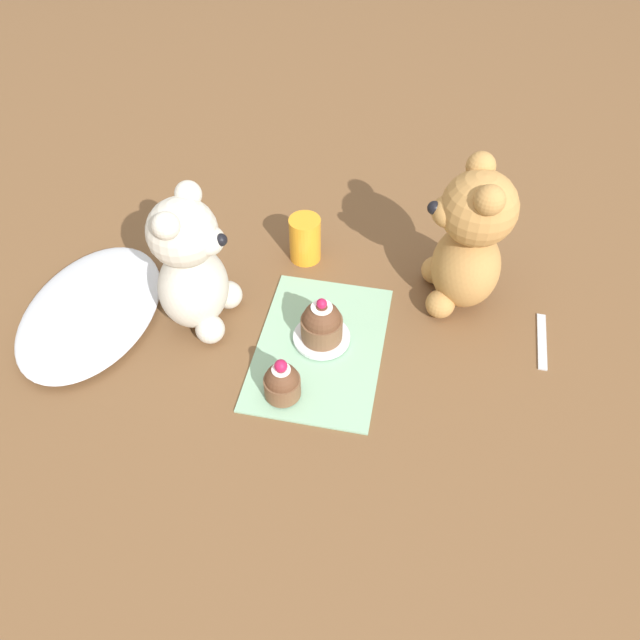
{
  "coord_description": "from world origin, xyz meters",
  "views": [
    {
      "loc": [
        -0.54,
        -0.11,
        0.66
      ],
      "look_at": [
        0.0,
        0.0,
        0.06
      ],
      "focal_mm": 35.0,
      "sensor_mm": 36.0,
      "label": 1
    }
  ],
  "objects_px": {
    "cupcake_near_tan_bear": "(323,323)",
    "teaspoon": "(542,341)",
    "teddy_bear_tan": "(469,241)",
    "saucer_plate": "(323,337)",
    "teddy_bear_cream": "(192,267)",
    "juice_glass": "(305,239)",
    "cupcake_near_cream_bear": "(282,382)"
  },
  "relations": [
    {
      "from": "teddy_bear_cream",
      "to": "saucer_plate",
      "type": "relative_size",
      "value": 2.65
    },
    {
      "from": "cupcake_near_cream_bear",
      "to": "teaspoon",
      "type": "xyz_separation_m",
      "value": [
        0.16,
        -0.33,
        -0.03
      ]
    },
    {
      "from": "cupcake_near_tan_bear",
      "to": "juice_glass",
      "type": "distance_m",
      "value": 0.18
    },
    {
      "from": "teddy_bear_cream",
      "to": "teaspoon",
      "type": "height_order",
      "value": "teddy_bear_cream"
    },
    {
      "from": "saucer_plate",
      "to": "juice_glass",
      "type": "relative_size",
      "value": 1.07
    },
    {
      "from": "teddy_bear_tan",
      "to": "juice_glass",
      "type": "distance_m",
      "value": 0.25
    },
    {
      "from": "teddy_bear_tan",
      "to": "cupcake_near_cream_bear",
      "type": "bearing_deg",
      "value": -53.08
    },
    {
      "from": "teddy_bear_cream",
      "to": "teaspoon",
      "type": "bearing_deg",
      "value": -79.84
    },
    {
      "from": "saucer_plate",
      "to": "teaspoon",
      "type": "xyz_separation_m",
      "value": [
        0.06,
        -0.3,
        -0.01
      ]
    },
    {
      "from": "saucer_plate",
      "to": "teddy_bear_cream",
      "type": "bearing_deg",
      "value": 86.57
    },
    {
      "from": "teaspoon",
      "to": "cupcake_near_cream_bear",
      "type": "bearing_deg",
      "value": -63.34
    },
    {
      "from": "teddy_bear_cream",
      "to": "cupcake_near_cream_bear",
      "type": "height_order",
      "value": "teddy_bear_cream"
    },
    {
      "from": "saucer_plate",
      "to": "cupcake_near_tan_bear",
      "type": "distance_m",
      "value": 0.03
    },
    {
      "from": "cupcake_near_tan_bear",
      "to": "teaspoon",
      "type": "bearing_deg",
      "value": -78.77
    },
    {
      "from": "saucer_plate",
      "to": "juice_glass",
      "type": "xyz_separation_m",
      "value": [
        0.17,
        0.06,
        0.03
      ]
    },
    {
      "from": "cupcake_near_tan_bear",
      "to": "teddy_bear_tan",
      "type": "bearing_deg",
      "value": -55.12
    },
    {
      "from": "cupcake_near_cream_bear",
      "to": "teaspoon",
      "type": "distance_m",
      "value": 0.37
    },
    {
      "from": "cupcake_near_cream_bear",
      "to": "saucer_plate",
      "type": "relative_size",
      "value": 0.82
    },
    {
      "from": "cupcake_near_cream_bear",
      "to": "cupcake_near_tan_bear",
      "type": "xyz_separation_m",
      "value": [
        0.1,
        -0.03,
        0.01
      ]
    },
    {
      "from": "teddy_bear_cream",
      "to": "teddy_bear_tan",
      "type": "distance_m",
      "value": 0.37
    },
    {
      "from": "teddy_bear_tan",
      "to": "cupcake_near_tan_bear",
      "type": "bearing_deg",
      "value": -65.1
    },
    {
      "from": "teddy_bear_tan",
      "to": "saucer_plate",
      "type": "distance_m",
      "value": 0.24
    },
    {
      "from": "teaspoon",
      "to": "teddy_bear_cream",
      "type": "bearing_deg",
      "value": -83.3
    },
    {
      "from": "teddy_bear_tan",
      "to": "saucer_plate",
      "type": "height_order",
      "value": "teddy_bear_tan"
    },
    {
      "from": "saucer_plate",
      "to": "juice_glass",
      "type": "distance_m",
      "value": 0.18
    },
    {
      "from": "teddy_bear_cream",
      "to": "juice_glass",
      "type": "relative_size",
      "value": 2.84
    },
    {
      "from": "cupcake_near_tan_bear",
      "to": "teaspoon",
      "type": "height_order",
      "value": "cupcake_near_tan_bear"
    },
    {
      "from": "teddy_bear_cream",
      "to": "cupcake_near_cream_bear",
      "type": "relative_size",
      "value": 3.24
    },
    {
      "from": "teddy_bear_tan",
      "to": "cupcake_near_tan_bear",
      "type": "xyz_separation_m",
      "value": [
        -0.12,
        0.18,
        -0.07
      ]
    },
    {
      "from": "saucer_plate",
      "to": "teaspoon",
      "type": "relative_size",
      "value": 0.77
    },
    {
      "from": "cupcake_near_cream_bear",
      "to": "saucer_plate",
      "type": "height_order",
      "value": "cupcake_near_cream_bear"
    },
    {
      "from": "teddy_bear_tan",
      "to": "juice_glass",
      "type": "height_order",
      "value": "teddy_bear_tan"
    }
  ]
}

